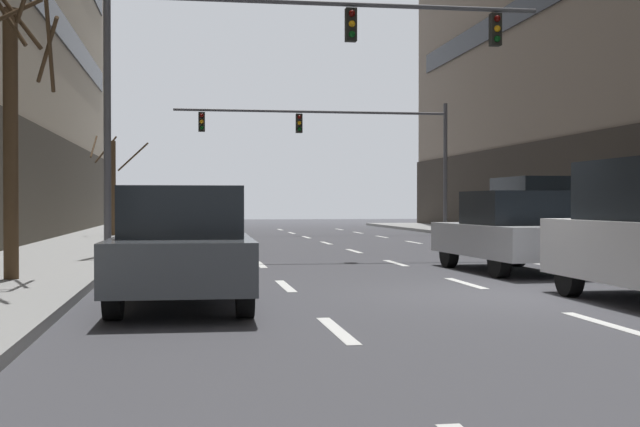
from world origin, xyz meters
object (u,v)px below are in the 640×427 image
Objects in this scene: street_tree_0 at (113,183)px; pedestrian_0 at (635,216)px; car_driving_1 at (183,247)px; street_tree_2 at (11,126)px; car_driving_0 at (510,232)px; car_parked_3 at (533,214)px; traffic_signal_0 at (266,57)px; traffic_signal_1 at (346,136)px.

street_tree_0 is 2.58× the size of pedestrian_0.
street_tree_2 is (-2.81, 2.97, 1.88)m from car_driving_1.
street_tree_2 reaches higher than car_driving_0.
car_driving_1 is at bearing -137.22° from pedestrian_0.
traffic_signal_0 reaches higher than car_parked_3.
street_tree_0 is (-12.95, 10.23, 1.10)m from car_parked_3.
traffic_signal_0 is at bearing 78.01° from car_driving_1.
car_driving_1 is 4.50m from street_tree_2.
traffic_signal_1 reaches higher than street_tree_2.
pedestrian_0 is at bearing 30.55° from street_tree_2.
traffic_signal_0 is 12.90m from pedestrian_0.
street_tree_0 is at bearing 118.16° from car_driving_0.
car_driving_0 is 20.79m from traffic_signal_1.
car_driving_1 is at bearing -82.76° from street_tree_0.
traffic_signal_1 reaches higher than car_driving_0.
car_parked_3 is 2.96× the size of pedestrian_0.
pedestrian_0 is (6.82, -12.44, -3.37)m from traffic_signal_1.
car_driving_1 is at bearing -105.48° from traffic_signal_1.
traffic_signal_1 is at bearing 72.48° from traffic_signal_0.
street_tree_2 reaches higher than pedestrian_0.
street_tree_0 reaches higher than pedestrian_0.
street_tree_0 is 0.71× the size of street_tree_2.
traffic_signal_1 reaches higher than street_tree_0.
car_parked_3 is at bearing -168.43° from pedestrian_0.
traffic_signal_0 reaches higher than street_tree_2.
traffic_signal_0 is at bearing -162.48° from car_parked_3.
car_parked_3 is at bearing -76.63° from traffic_signal_1.
car_driving_0 is 7.80m from traffic_signal_0.
car_parked_3 is 15.87m from street_tree_2.
car_parked_3 is 3.76m from pedestrian_0.
traffic_signal_1 is 2.20× the size of street_tree_2.
car_parked_3 is 16.54m from street_tree_0.
street_tree_2 reaches higher than car_driving_1.
traffic_signal_0 is 7.24× the size of pedestrian_0.
pedestrian_0 is (3.69, 0.75, -0.06)m from car_parked_3.
street_tree_0 is 19.18m from pedestrian_0.
traffic_signal_1 is at bearing 66.24° from street_tree_2.
car_driving_0 is at bearing -132.10° from pedestrian_0.
car_parked_3 is at bearing 49.91° from car_driving_1.
car_driving_0 is at bearing -91.22° from traffic_signal_1.
traffic_signal_1 reaches higher than car_driving_1.
car_parked_3 is 13.96m from traffic_signal_1.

